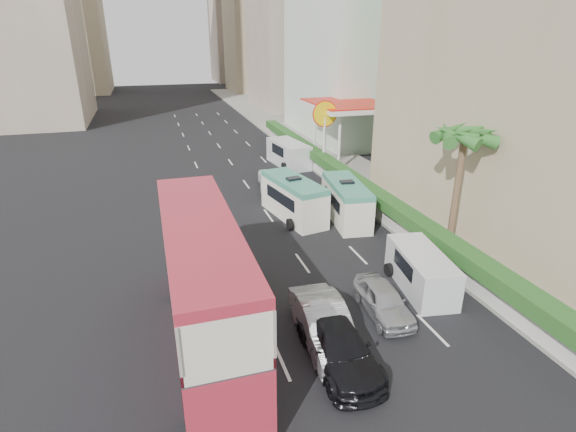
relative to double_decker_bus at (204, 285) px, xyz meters
name	(u,v)px	position (x,y,z in m)	size (l,w,h in m)	color
ground_plane	(349,315)	(6.00, 0.00, -2.53)	(200.00, 200.00, 0.00)	black
double_decker_bus	(204,285)	(0.00, 0.00, 0.00)	(2.50, 11.00, 5.06)	#B02636
car_silver_lane_a	(324,341)	(4.32, -1.36, -2.53)	(1.71, 4.90, 1.61)	#AEB0B5
car_silver_lane_b	(382,313)	(7.42, -0.34, -2.53)	(1.57, 3.91, 1.33)	#AEB0B5
car_black	(337,362)	(4.36, -2.63, -2.53)	(2.04, 5.03, 1.46)	black
van_asset	(274,188)	(7.45, 17.44, -2.53)	(2.17, 4.71, 1.31)	silver
minibus_near	(294,199)	(7.11, 11.27, -1.24)	(1.94, 5.81, 2.58)	silver
minibus_far	(346,202)	(10.19, 9.87, -1.29)	(1.87, 5.61, 2.49)	silver
panel_van_near	(421,271)	(10.11, 1.05, -1.62)	(1.83, 4.56, 1.83)	silver
panel_van_far	(289,154)	(10.53, 23.45, -1.46)	(2.15, 5.37, 2.15)	silver
sidewalk	(327,156)	(15.00, 25.00, -2.44)	(6.00, 120.00, 0.18)	#99968C
kerb_wall	(348,187)	(12.20, 14.00, -1.85)	(0.30, 44.00, 1.00)	silver
hedge	(348,176)	(12.20, 14.00, -1.00)	(1.10, 44.00, 0.70)	#2D6626
palm_tree	(456,193)	(13.80, 4.00, 0.85)	(0.36, 0.36, 6.40)	brown
shell_station	(347,133)	(16.00, 23.00, 0.22)	(6.50, 8.00, 5.50)	silver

